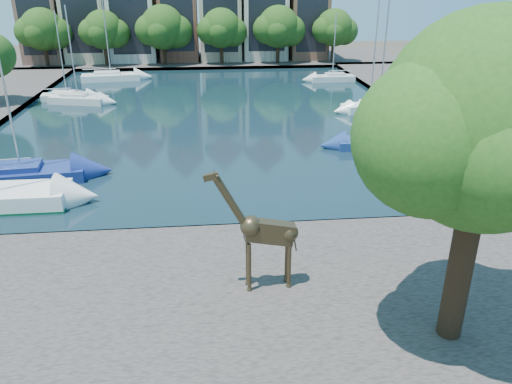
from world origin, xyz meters
The scene contains 28 objects.
ground centered at (0.00, 0.00, 0.00)m, with size 160.00×160.00×0.00m, color #38332B.
water_basin centered at (0.00, 24.00, 0.04)m, with size 38.00×50.00×0.08m, color black.
near_quay centered at (0.00, -7.00, 0.25)m, with size 50.00×14.00×0.50m, color #504945.
far_quay centered at (0.00, 56.00, 0.25)m, with size 60.00×16.00×0.50m, color #504945.
right_quay centered at (25.00, 24.00, 0.25)m, with size 14.00×52.00×0.50m, color #504945.
plane_tree centered at (7.62, -9.01, 7.67)m, with size 8.32×6.40×10.62m.
townhouse_west_end centered at (-23.00, 55.99, 7.36)m, with size 5.44×9.18×14.93m.
townhouse_west_mid centered at (-17.00, 55.99, 8.23)m, with size 5.94×9.18×16.79m.
townhouse_west_inner centered at (-10.50, 55.99, 7.35)m, with size 6.43×9.18×15.15m.
townhouse_center centered at (-4.00, 55.99, 8.36)m, with size 5.44×9.18×16.93m.
townhouse_east_inner centered at (2.00, 55.99, 7.73)m, with size 5.94×9.18×15.79m.
townhouse_east_mid centered at (8.50, 55.99, 8.10)m, with size 6.43×9.18×16.65m.
townhouse_east_end centered at (15.00, 55.99, 7.11)m, with size 5.44×9.18×14.43m.
far_tree_far_west centered at (-21.90, 50.49, 5.18)m, with size 7.28×5.60×7.68m.
far_tree_west centered at (-13.91, 50.49, 5.08)m, with size 6.76×5.20×7.36m.
far_tree_mid_west centered at (-5.89, 50.49, 5.29)m, with size 7.80×6.00×8.00m.
far_tree_mid_east centered at (2.10, 50.49, 5.13)m, with size 7.02×5.40×7.52m.
far_tree_east centered at (10.11, 50.49, 5.24)m, with size 7.54×5.80×7.84m.
far_tree_far_east centered at (18.09, 50.49, 5.08)m, with size 6.76×5.20×7.36m.
giraffe_statue centered at (1.50, -5.55, 2.91)m, with size 3.43×0.68×4.90m.
sailboat_left_b centered at (-12.00, 8.07, 0.67)m, with size 7.82×3.50×11.87m.
sailboat_left_c centered at (-13.25, 29.12, 0.63)m, with size 5.97×3.33×9.31m.
sailboat_left_d centered at (-14.81, 31.07, 0.57)m, with size 5.12×2.31×8.72m.
sailboat_left_e centered at (-12.00, 41.37, 0.68)m, with size 7.19×3.33×11.76m.
sailboat_right_a centered at (15.00, 7.67, 0.56)m, with size 5.86×3.50×9.01m.
sailboat_right_b centered at (12.00, 12.47, 0.59)m, with size 5.92×2.15×11.52m.
sailboat_right_c centered at (15.00, 23.31, 0.65)m, with size 5.70×3.28×10.49m.
sailboat_right_d centered at (15.00, 38.13, 0.60)m, with size 5.36×2.04×7.93m.
Camera 1 is at (-0.42, -22.04, 11.65)m, focal length 35.00 mm.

